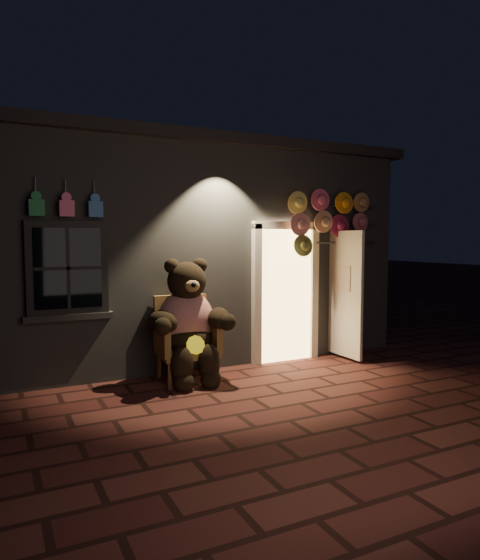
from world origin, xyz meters
TOP-DOWN VIEW (x-y plane):
  - ground at (0.00, 0.00)m, footprint 60.00×60.00m
  - shop_building at (0.00, 3.99)m, footprint 7.30×5.95m
  - wicker_armchair at (-0.43, 1.18)m, footprint 0.83×0.76m
  - teddy_bear at (-0.43, 1.03)m, footprint 1.23×0.98m
  - hat_rack at (2.06, 1.28)m, footprint 1.71×0.22m

SIDE VIEW (x-z plane):
  - ground at x=0.00m, z-range 0.00..0.00m
  - wicker_armchair at x=-0.43m, z-range 0.00..1.14m
  - teddy_bear at x=-0.43m, z-range -0.04..1.66m
  - shop_building at x=0.00m, z-range -0.02..3.49m
  - hat_rack at x=2.06m, z-range 0.90..3.56m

